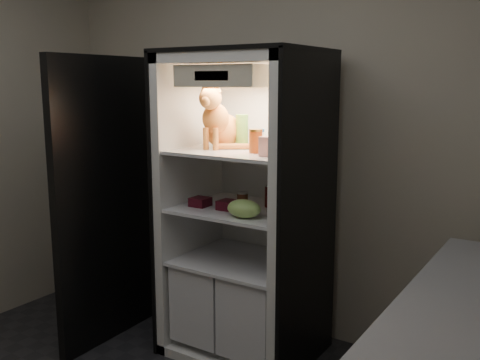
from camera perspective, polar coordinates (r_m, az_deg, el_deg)
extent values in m
plane|color=#A89D8C|center=(3.58, 4.35, 4.98)|extent=(3.60, 0.00, 3.60)
cube|color=white|center=(3.53, 3.24, -2.06)|extent=(0.85, 0.06, 1.85)
cube|color=white|center=(3.49, -5.03, -2.24)|extent=(0.06, 0.70, 1.85)
cube|color=white|center=(3.08, 6.67, -4.00)|extent=(0.06, 0.70, 1.85)
cube|color=white|center=(3.18, 0.47, 12.81)|extent=(0.85, 0.70, 0.06)
cube|color=white|center=(3.58, 0.42, -17.14)|extent=(0.85, 0.70, 0.06)
cube|color=black|center=(3.51, -5.57, -2.16)|extent=(0.02, 0.72, 1.87)
cube|color=black|center=(3.06, 7.37, -4.10)|extent=(0.02, 0.72, 1.87)
cube|color=black|center=(3.18, 0.47, 13.57)|extent=(0.90, 0.72, 0.02)
cube|color=white|center=(3.18, 0.16, 3.05)|extent=(0.73, 0.62, 0.02)
cube|color=white|center=(3.24, 0.16, -3.10)|extent=(0.73, 0.62, 0.02)
cube|color=white|center=(3.51, -2.30, -11.96)|extent=(0.34, 0.58, 0.48)
cube|color=white|center=(3.34, 2.75, -13.21)|extent=(0.34, 0.58, 0.48)
cube|color=white|center=(3.33, 0.16, -8.62)|extent=(0.73, 0.62, 0.02)
cube|color=beige|center=(2.98, -2.07, 11.04)|extent=(0.52, 0.18, 0.12)
cube|color=black|center=(2.91, -3.05, 11.05)|extent=(0.22, 0.01, 0.05)
cube|color=black|center=(3.57, -13.89, -2.23)|extent=(0.08, 0.87, 1.85)
cube|color=white|center=(3.63, -14.34, -8.18)|extent=(0.08, 0.64, 0.12)
cube|color=white|center=(3.50, -14.71, -0.41)|extent=(0.08, 0.64, 0.12)
ellipsoid|color=#B74C17|center=(3.32, -1.82, 5.29)|extent=(0.24, 0.28, 0.21)
ellipsoid|color=#B74C17|center=(3.22, -2.63, 6.57)|extent=(0.19, 0.17, 0.18)
sphere|color=orange|center=(3.16, -3.19, 8.69)|extent=(0.15, 0.15, 0.13)
sphere|color=orange|center=(3.11, -3.67, 8.38)|extent=(0.06, 0.06, 0.06)
cone|color=orange|center=(3.18, -3.78, 9.89)|extent=(0.06, 0.06, 0.06)
cone|color=orange|center=(3.15, -2.46, 9.89)|extent=(0.06, 0.06, 0.06)
cylinder|color=#B74C17|center=(3.19, -3.67, 4.43)|extent=(0.03, 0.03, 0.13)
cylinder|color=#B74C17|center=(3.16, -2.63, 4.38)|extent=(0.03, 0.03, 0.13)
cylinder|color=#B74C17|center=(3.20, -0.74, 3.61)|extent=(0.22, 0.16, 0.03)
cylinder|color=#23832D|center=(3.27, 0.21, 5.09)|extent=(0.08, 0.08, 0.19)
cylinder|color=#23832D|center=(3.27, 0.21, 6.86)|extent=(0.08, 0.08, 0.02)
cylinder|color=white|center=(3.26, 1.88, 4.30)|extent=(0.08, 0.08, 0.10)
cylinder|color=#175DA2|center=(3.25, 1.88, 5.31)|extent=(0.08, 0.08, 0.02)
cylinder|color=#99120D|center=(3.04, 1.68, 4.06)|extent=(0.08, 0.08, 0.12)
cylinder|color=#AC782D|center=(3.03, 1.69, 5.33)|extent=(0.08, 0.08, 0.01)
cylinder|color=maroon|center=(3.08, 4.16, 4.62)|extent=(0.11, 0.11, 0.18)
cylinder|color=white|center=(3.07, 4.18, 6.39)|extent=(0.11, 0.11, 0.01)
cube|color=silver|center=(2.90, 2.81, 3.59)|extent=(0.06, 0.06, 0.11)
cylinder|color=black|center=(3.24, 3.28, -1.78)|extent=(0.07, 0.07, 0.13)
cylinder|color=#B2B2B2|center=(3.23, 3.29, -0.64)|extent=(0.07, 0.07, 0.00)
cylinder|color=black|center=(3.15, 4.81, -2.37)|extent=(0.06, 0.06, 0.11)
cylinder|color=#B2B2B2|center=(3.13, 4.82, -1.38)|extent=(0.06, 0.06, 0.00)
cylinder|color=black|center=(3.08, 3.82, -2.45)|extent=(0.07, 0.07, 0.13)
cylinder|color=#B2B2B2|center=(3.07, 3.83, -1.27)|extent=(0.07, 0.07, 0.00)
cylinder|color=brown|center=(3.23, 0.27, -2.19)|extent=(0.07, 0.07, 0.08)
cylinder|color=#B2B2B2|center=(3.22, 0.27, -1.36)|extent=(0.07, 0.07, 0.01)
ellipsoid|color=#98C75D|center=(2.99, 0.43, -3.07)|extent=(0.20, 0.15, 0.10)
cube|color=#500D1C|center=(3.27, -4.26, -2.34)|extent=(0.11, 0.11, 0.05)
cube|color=#500D1C|center=(3.18, -1.26, -2.68)|extent=(0.11, 0.11, 0.06)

